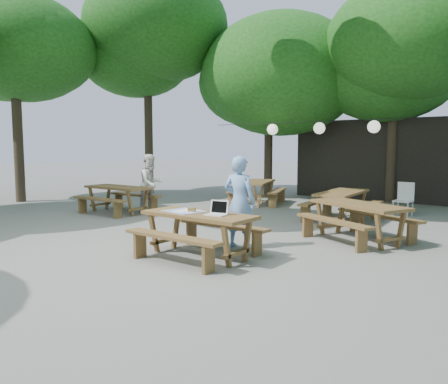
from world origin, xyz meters
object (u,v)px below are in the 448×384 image
at_px(plastic_chair, 403,206).
at_px(second_person, 151,183).
at_px(main_picnic_table, 199,234).
at_px(woman, 239,202).
at_px(picnic_table_nw, 118,199).

bearing_deg(plastic_chair, second_person, -145.05).
height_order(main_picnic_table, woman, woman).
distance_m(main_picnic_table, plastic_chair, 6.88).
xyz_separation_m(main_picnic_table, picnic_table_nw, (-5.03, 2.34, 0.00)).
height_order(main_picnic_table, picnic_table_nw, same).
bearing_deg(second_person, main_picnic_table, -120.58).
bearing_deg(picnic_table_nw, second_person, 48.04).
relative_size(main_picnic_table, picnic_table_nw, 0.99).
relative_size(picnic_table_nw, woman, 1.19).
distance_m(main_picnic_table, woman, 1.09).
xyz_separation_m(picnic_table_nw, plastic_chair, (6.52, 4.37, -0.13)).
distance_m(picnic_table_nw, second_person, 1.02).
xyz_separation_m(main_picnic_table, woman, (0.15, 0.98, 0.46)).
relative_size(picnic_table_nw, plastic_chair, 2.24).
bearing_deg(woman, picnic_table_nw, -23.85).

